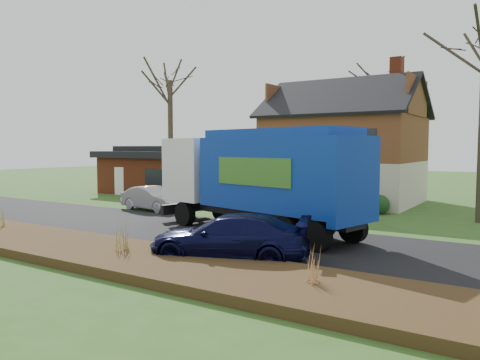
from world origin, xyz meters
The scene contains 13 objects.
ground centered at (0.00, 0.00, 0.00)m, with size 120.00×120.00×0.00m, color #2E531B.
road centered at (0.00, 0.00, 0.01)m, with size 80.00×7.00×0.02m, color black.
mulch_verge centered at (0.00, -5.30, 0.15)m, with size 80.00×3.50×0.30m, color #322210.
main_house centered at (1.49, 13.91, 4.03)m, with size 12.95×8.95×9.26m.
ranch_house centered at (-12.00, 13.00, 1.81)m, with size 9.80×8.20×3.70m.
garbage_truck centered at (3.04, 1.22, 2.50)m, with size 10.46×5.00×4.33m.
silver_sedan centered at (-5.71, 4.06, 0.68)m, with size 1.45×4.15×1.37m, color #999BA0.
navy_wagon centered at (4.60, -3.40, 0.74)m, with size 2.08×5.12×1.49m, color black.
tree_front_west centered at (-7.52, 7.74, 9.08)m, with size 3.71×3.71×11.02m.
tree_back centered at (2.53, 21.08, 9.66)m, with size 3.66×3.66×11.59m.
grass_clump_west centered at (-6.02, -4.67, 0.74)m, with size 0.33×0.27×0.88m.
grass_clump_mid centered at (1.65, -5.18, 0.84)m, with size 0.39×0.32×1.08m.
grass_clump_east centered at (8.28, -5.15, 0.75)m, with size 0.36×0.30×0.90m.
Camera 1 is at (12.83, -15.57, 3.61)m, focal length 35.00 mm.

